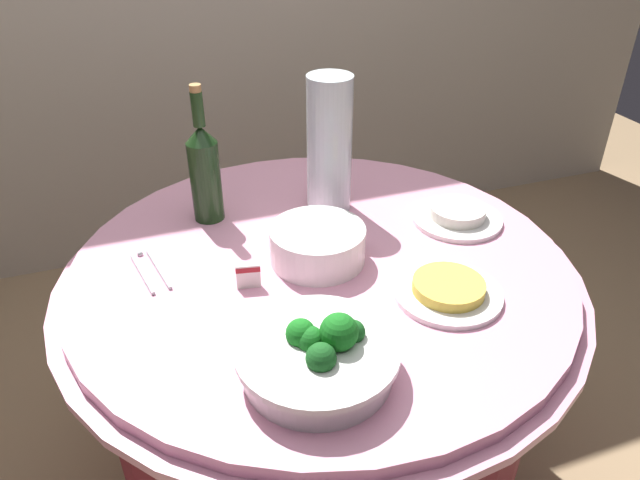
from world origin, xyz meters
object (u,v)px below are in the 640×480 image
broccoli_bowl (318,356)px  food_plate_rice (457,215)px  serving_tongs (150,270)px  label_placard_front (248,275)px  wine_bottle (205,170)px  food_plate_fried_egg (448,290)px  decorative_fruit_vase (329,149)px  plate_stack (317,244)px

broccoli_bowl → food_plate_rice: 0.62m
broccoli_bowl → serving_tongs: broccoli_bowl is taller
food_plate_rice → label_placard_front: (-0.55, -0.10, 0.02)m
food_plate_rice → label_placard_front: size_ratio=4.00×
broccoli_bowl → serving_tongs: bearing=120.7°
wine_bottle → food_plate_fried_egg: wine_bottle is taller
decorative_fruit_vase → food_plate_fried_egg: bearing=-77.3°
broccoli_bowl → decorative_fruit_vase: bearing=67.9°
wine_bottle → food_plate_fried_egg: size_ratio=1.53×
broccoli_bowl → decorative_fruit_vase: (0.22, 0.55, 0.12)m
plate_stack → food_plate_fried_egg: size_ratio=0.95×
food_plate_rice → label_placard_front: 0.56m
broccoli_bowl → serving_tongs: (-0.24, 0.41, -0.03)m
plate_stack → serving_tongs: bearing=167.9°
wine_bottle → broccoli_bowl: bearing=-82.7°
wine_bottle → serving_tongs: (-0.17, -0.19, -0.12)m
plate_stack → decorative_fruit_vase: size_ratio=0.62×
broccoli_bowl → plate_stack: broccoli_bowl is taller
broccoli_bowl → decorative_fruit_vase: size_ratio=0.82×
decorative_fruit_vase → label_placard_front: 0.40m
plate_stack → label_placard_front: 0.18m
food_plate_rice → plate_stack: bearing=-173.4°
broccoli_bowl → plate_stack: 0.35m
decorative_fruit_vase → serving_tongs: size_ratio=2.03×
plate_stack → wine_bottle: wine_bottle is taller
serving_tongs → label_placard_front: 0.23m
wine_bottle → label_placard_front: wine_bottle is taller
decorative_fruit_vase → plate_stack: bearing=-116.5°
serving_tongs → label_placard_front: (0.19, -0.13, 0.03)m
plate_stack → label_placard_front: (-0.17, -0.05, -0.01)m
broccoli_bowl → food_plate_rice: size_ratio=1.27×
serving_tongs → food_plate_fried_egg: 0.63m
serving_tongs → food_plate_fried_egg: (0.56, -0.29, 0.01)m
serving_tongs → decorative_fruit_vase: bearing=16.7°
plate_stack → wine_bottle: size_ratio=0.62×
serving_tongs → label_placard_front: bearing=-34.1°
food_plate_fried_egg → label_placard_front: bearing=156.3°
decorative_fruit_vase → food_plate_fried_egg: size_ratio=1.55×
wine_bottle → food_plate_rice: 0.62m
broccoli_bowl → plate_stack: bearing=70.9°
food_plate_rice → wine_bottle: bearing=158.8°
plate_stack → label_placard_front: bearing=-163.1°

